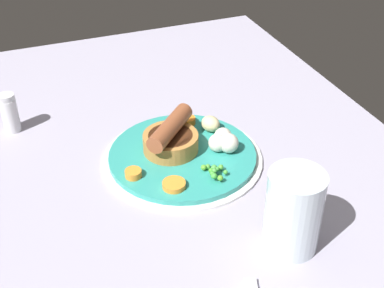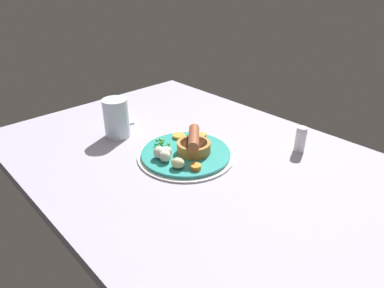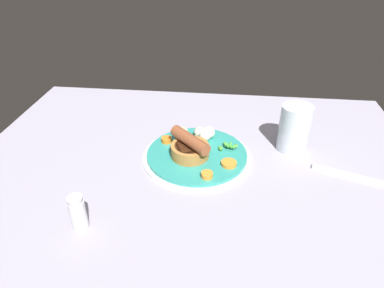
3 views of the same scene
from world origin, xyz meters
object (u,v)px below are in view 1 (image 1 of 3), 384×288
at_px(carrot_slice_0, 188,121).
at_px(salt_shaker, 10,113).
at_px(pea_pile, 214,171).
at_px(potato_chunk_0, 211,124).
at_px(drinking_glass, 293,211).
at_px(carrot_slice_2, 133,173).
at_px(dinner_plate, 183,158).
at_px(sausage_pudding, 168,139).
at_px(carrot_slice_1, 174,185).
at_px(cauliflower_floret, 224,141).

distance_m(carrot_slice_0, salt_shaker, 0.32).
bearing_deg(pea_pile, carrot_slice_0, -5.86).
distance_m(pea_pile, potato_chunk_0, 0.13).
xyz_separation_m(potato_chunk_0, salt_shaker, (0.15, 0.32, 0.01)).
relative_size(pea_pile, potato_chunk_0, 1.38).
bearing_deg(drinking_glass, salt_shaker, 36.72).
bearing_deg(carrot_slice_2, dinner_plate, -73.99).
distance_m(dinner_plate, drinking_glass, 0.25).
distance_m(dinner_plate, salt_shaker, 0.33).
xyz_separation_m(sausage_pudding, carrot_slice_2, (-0.05, 0.07, -0.02)).
bearing_deg(sausage_pudding, salt_shaker, 97.11).
bearing_deg(dinner_plate, potato_chunk_0, -54.01).
distance_m(carrot_slice_1, carrot_slice_2, 0.07).
relative_size(dinner_plate, pea_pile, 5.59).
height_order(pea_pile, carrot_slice_0, pea_pile).
bearing_deg(pea_pile, drinking_glass, -165.14).
bearing_deg(cauliflower_floret, pea_pile, 144.24).
xyz_separation_m(carrot_slice_0, carrot_slice_1, (-0.16, 0.08, -0.00)).
height_order(carrot_slice_0, carrot_slice_1, carrot_slice_0).
bearing_deg(salt_shaker, cauliflower_floret, -123.21).
relative_size(sausage_pudding, pea_pile, 2.15).
relative_size(pea_pile, carrot_slice_2, 1.81).
bearing_deg(carrot_slice_2, sausage_pudding, -58.00).
height_order(pea_pile, drinking_glass, drinking_glass).
bearing_deg(carrot_slice_1, carrot_slice_2, 46.79).
height_order(dinner_plate, cauliflower_floret, cauliflower_floret).
distance_m(dinner_plate, carrot_slice_1, 0.09).
distance_m(dinner_plate, potato_chunk_0, 0.09).
bearing_deg(carrot_slice_2, cauliflower_floret, -84.23).
bearing_deg(potato_chunk_0, carrot_slice_0, 39.23).
xyz_separation_m(carrot_slice_2, salt_shaker, (0.23, 0.16, 0.02)).
distance_m(potato_chunk_0, salt_shaker, 0.36).
bearing_deg(sausage_pudding, pea_pile, -109.41).
distance_m(sausage_pudding, carrot_slice_0, 0.09).
bearing_deg(carrot_slice_0, pea_pile, 174.14).
height_order(cauliflower_floret, salt_shaker, salt_shaker).
height_order(carrot_slice_1, salt_shaker, salt_shaker).
relative_size(sausage_pudding, salt_shaker, 1.40).
bearing_deg(sausage_pudding, potato_chunk_0, -26.11).
relative_size(cauliflower_floret, drinking_glass, 0.42).
bearing_deg(pea_pile, potato_chunk_0, -20.36).
bearing_deg(carrot_slice_0, cauliflower_floret, -164.42).
bearing_deg(carrot_slice_0, carrot_slice_2, 130.04).
bearing_deg(carrot_slice_0, sausage_pudding, 137.93).
height_order(carrot_slice_2, drinking_glass, drinking_glass).
distance_m(pea_pile, drinking_glass, 0.17).
height_order(sausage_pudding, potato_chunk_0, sausage_pudding).
bearing_deg(carrot_slice_2, salt_shaker, 35.29).
relative_size(pea_pile, salt_shaker, 0.65).
bearing_deg(cauliflower_floret, carrot_slice_0, 15.58).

